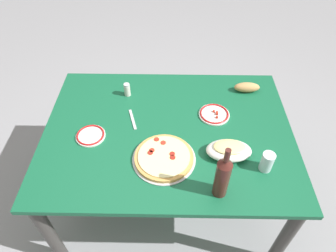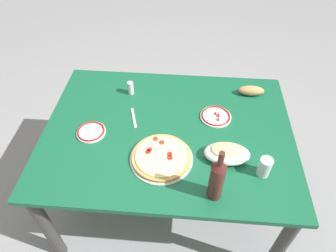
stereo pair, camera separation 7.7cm
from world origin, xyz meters
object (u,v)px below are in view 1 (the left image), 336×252
object	(u,v)px
spice_shaker	(127,90)
bread_loaf	(247,87)
pepperoni_pizza	(164,157)
water_glass	(267,162)
side_plate_near	(91,135)
side_plate_far	(214,114)
baked_pasta_dish	(229,150)
wine_bottle	(222,176)
dining_table	(168,141)

from	to	relation	value
spice_shaker	bread_loaf	bearing A→B (deg)	-176.20
pepperoni_pizza	spice_shaker	xyz separation A→B (m)	(0.25, -0.52, 0.03)
water_glass	side_plate_near	bearing A→B (deg)	-12.26
water_glass	spice_shaker	world-z (taller)	water_glass
bread_loaf	side_plate_far	bearing A→B (deg)	45.19
side_plate_far	bread_loaf	bearing A→B (deg)	-134.81
side_plate_near	bread_loaf	distance (m)	1.03
side_plate_near	side_plate_far	xyz separation A→B (m)	(-0.71, -0.19, 0.00)
bread_loaf	baked_pasta_dish	bearing A→B (deg)	71.05
wine_bottle	water_glass	bearing A→B (deg)	-150.00
bread_loaf	pepperoni_pizza	bearing A→B (deg)	47.40
wine_bottle	side_plate_far	world-z (taller)	wine_bottle
baked_pasta_dish	side_plate_far	size ratio (longest dim) A/B	1.30
pepperoni_pizza	side_plate_far	world-z (taller)	pepperoni_pizza
dining_table	water_glass	world-z (taller)	water_glass
pepperoni_pizza	wine_bottle	world-z (taller)	wine_bottle
dining_table	wine_bottle	xyz separation A→B (m)	(-0.25, 0.41, 0.23)
pepperoni_pizza	water_glass	bearing A→B (deg)	174.44
side_plate_near	bread_loaf	bearing A→B (deg)	-156.11
water_glass	pepperoni_pizza	bearing A→B (deg)	-5.56
wine_bottle	baked_pasta_dish	bearing A→B (deg)	-107.11
wine_bottle	bread_loaf	bearing A→B (deg)	-108.40
bread_loaf	wine_bottle	bearing A→B (deg)	71.60
wine_bottle	side_plate_near	bearing A→B (deg)	-26.76
baked_pasta_dish	side_plate_near	xyz separation A→B (m)	(0.76, -0.12, -0.03)
water_glass	side_plate_near	distance (m)	0.96
baked_pasta_dish	water_glass	xyz separation A→B (m)	(-0.18, 0.09, 0.01)
water_glass	bread_loaf	distance (m)	0.62
dining_table	spice_shaker	xyz separation A→B (m)	(0.27, -0.30, 0.14)
side_plate_far	bread_loaf	size ratio (longest dim) A/B	1.12
pepperoni_pizza	spice_shaker	world-z (taller)	spice_shaker
pepperoni_pizza	bread_loaf	xyz separation A→B (m)	(-0.52, -0.57, 0.02)
baked_pasta_dish	dining_table	bearing A→B (deg)	-28.91
wine_bottle	spice_shaker	world-z (taller)	wine_bottle
baked_pasta_dish	spice_shaker	xyz separation A→B (m)	(0.59, -0.48, 0.00)
water_glass	side_plate_far	distance (m)	0.45
dining_table	baked_pasta_dish	world-z (taller)	baked_pasta_dish
side_plate_near	spice_shaker	xyz separation A→B (m)	(-0.17, -0.37, 0.03)
wine_bottle	side_plate_near	size ratio (longest dim) A/B	1.93
dining_table	wine_bottle	size ratio (longest dim) A/B	4.49
water_glass	baked_pasta_dish	bearing A→B (deg)	-25.70
side_plate_far	spice_shaker	world-z (taller)	spice_shaker
baked_pasta_dish	bread_loaf	distance (m)	0.57
wine_bottle	bread_loaf	world-z (taller)	wine_bottle
dining_table	pepperoni_pizza	world-z (taller)	pepperoni_pizza
wine_bottle	spice_shaker	bearing A→B (deg)	-53.93
baked_pasta_dish	spice_shaker	world-z (taller)	spice_shaker
side_plate_far	baked_pasta_dish	bearing A→B (deg)	98.76
pepperoni_pizza	side_plate_near	distance (m)	0.44
water_glass	side_plate_far	world-z (taller)	water_glass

